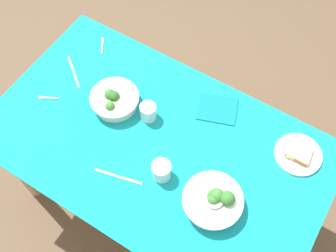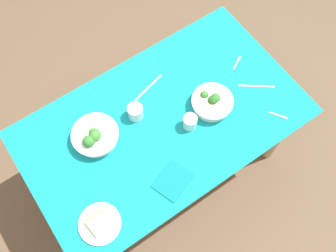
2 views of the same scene
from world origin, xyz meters
name	(u,v)px [view 1 (image 1 of 2)]	position (x,y,z in m)	size (l,w,h in m)	color
ground_plane	(159,199)	(0.00, 0.00, 0.00)	(6.00, 6.00, 0.00)	brown
dining_table	(157,154)	(0.00, 0.00, 0.60)	(1.49, 0.87, 0.71)	teal
broccoli_bowl_far	(115,100)	(-0.27, 0.07, 0.75)	(0.22, 0.22, 0.09)	silver
broccoli_bowl_near	(214,201)	(0.34, -0.11, 0.75)	(0.24, 0.24, 0.11)	white
bread_side_plate	(298,154)	(0.54, 0.27, 0.72)	(0.20, 0.20, 0.04)	silver
water_glass_center	(161,170)	(0.10, -0.11, 0.75)	(0.08, 0.08, 0.08)	silver
water_glass_side	(148,112)	(-0.10, 0.10, 0.75)	(0.07, 0.07, 0.08)	silver
fork_by_far_bowl	(47,98)	(-0.56, -0.07, 0.71)	(0.09, 0.05, 0.00)	#B7B7BC
fork_by_near_bowl	(102,45)	(-0.53, 0.32, 0.71)	(0.06, 0.09, 0.00)	#B7B7BC
table_knife_left	(118,177)	(-0.05, -0.22, 0.71)	(0.21, 0.01, 0.00)	#B7B7BC
table_knife_right	(74,72)	(-0.55, 0.12, 0.71)	(0.20, 0.01, 0.00)	#B7B7BC
napkin_folded_upper	(217,109)	(0.14, 0.29, 0.71)	(0.18, 0.14, 0.01)	#0F777D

